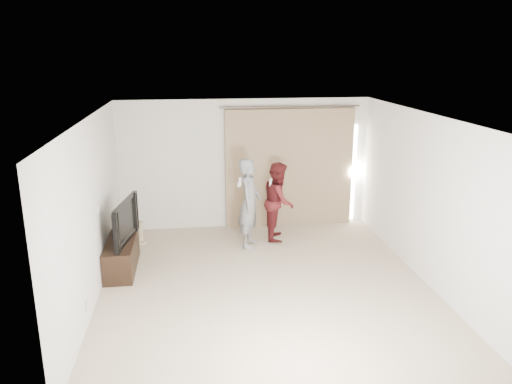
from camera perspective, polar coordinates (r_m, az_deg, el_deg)
The scene contains 10 objects.
floor at distance 7.89m, azimuth 1.04°, elevation -10.48°, with size 5.50×5.50×0.00m, color tan.
wall_back at distance 10.04m, azimuth -1.28°, elevation 3.21°, with size 5.00×0.04×2.60m, color silver.
wall_left at distance 7.46m, azimuth -18.27°, elevation -2.12°, with size 0.04×5.50×2.60m.
ceiling at distance 7.12m, azimuth 1.14°, elevation 8.60°, with size 5.00×5.50×0.01m, color silver.
curtain at distance 10.13m, azimuth 3.92°, elevation 2.73°, with size 2.80×0.11×2.46m.
tv_console at distance 8.58m, azimuth -15.11°, elevation -6.97°, with size 0.45×1.31×0.50m, color black.
tv at distance 8.37m, azimuth -15.40°, elevation -3.21°, with size 1.20×0.16×0.69m, color black.
scratching_post at distance 9.66m, azimuth -13.26°, elevation -4.74°, with size 0.31×0.31×0.42m.
person_man at distance 9.06m, azimuth -0.76°, elevation -1.29°, with size 0.57×0.70×1.65m.
person_woman at distance 9.48m, azimuth 2.61°, elevation -1.03°, with size 0.70×0.82×1.49m.
Camera 1 is at (-1.07, -6.99, 3.50)m, focal length 35.00 mm.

